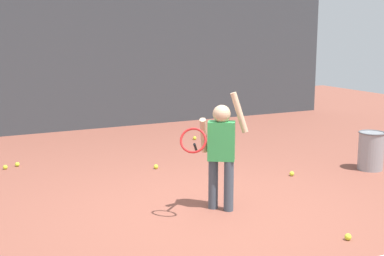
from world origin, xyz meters
name	(u,v)px	position (x,y,z in m)	size (l,w,h in m)	color
ground_plane	(210,211)	(0.00, 0.00, 0.00)	(20.00, 20.00, 0.00)	brown
back_fence_windscreen	(79,46)	(0.00, 5.50, 1.69)	(11.83, 0.08, 3.39)	#383D42
fence_post_2	(167,41)	(1.92, 5.56, 1.77)	(0.09, 0.09, 3.54)	slate
fence_post_3	(310,39)	(5.76, 5.56, 1.77)	(0.09, 0.09, 3.54)	slate
tennis_player	(220,148)	(0.11, -0.02, 0.73)	(0.89, 0.53, 1.35)	#3F4C59
ball_hopper	(371,150)	(2.95, 0.54, 0.29)	(0.38, 0.38, 0.56)	gray
tennis_ball_0	(156,167)	(0.15, 1.96, 0.03)	(0.07, 0.07, 0.07)	#CCE033
tennis_ball_1	(5,167)	(-1.84, 2.92, 0.03)	(0.07, 0.07, 0.07)	#CCE033
tennis_ball_2	(231,179)	(0.80, 0.90, 0.03)	(0.07, 0.07, 0.07)	#CCE033
tennis_ball_3	(17,164)	(-1.65, 3.01, 0.03)	(0.07, 0.07, 0.07)	#CCE033
tennis_ball_4	(292,174)	(1.71, 0.77, 0.03)	(0.07, 0.07, 0.07)	#CCE033
tennis_ball_5	(215,183)	(0.52, 0.82, 0.03)	(0.07, 0.07, 0.07)	#CCE033
tennis_ball_6	(348,237)	(0.80, -1.35, 0.03)	(0.07, 0.07, 0.07)	#CCE033
tennis_ball_7	(195,138)	(1.59, 3.56, 0.03)	(0.07, 0.07, 0.07)	#CCE033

